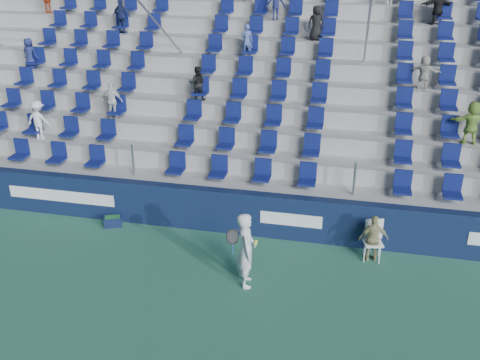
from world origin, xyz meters
name	(u,v)px	position (x,y,z in m)	size (l,w,h in m)	color
ground	(203,302)	(0.00, 0.00, 0.00)	(70.00, 70.00, 0.00)	#2D6950
sponsor_wall	(236,212)	(0.00, 3.15, 0.60)	(24.00, 0.32, 1.20)	#101D3D
grandstand	(269,104)	(0.00, 8.24, 2.14)	(24.00, 8.17, 6.63)	#9E9E99
tennis_player	(246,250)	(0.77, 0.87, 0.90)	(0.69, 0.74, 1.80)	silver
line_judge_chair	(373,237)	(3.57, 2.65, 0.57)	(0.54, 0.55, 1.00)	white
line_judge	(373,239)	(3.57, 2.50, 0.61)	(0.71, 0.30, 1.21)	tan
ball_bin	(113,221)	(-3.37, 2.75, 0.15)	(0.57, 0.48, 0.27)	#0F1839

